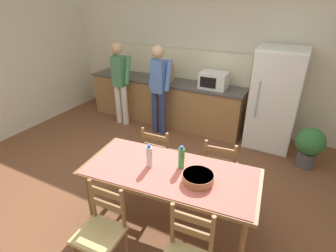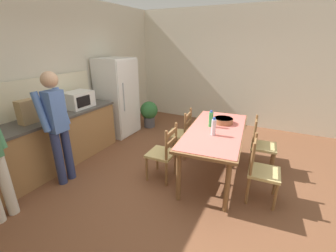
# 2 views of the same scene
# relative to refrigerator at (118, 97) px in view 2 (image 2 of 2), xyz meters

# --- Properties ---
(ground_plane) EXTENTS (8.32, 8.32, 0.00)m
(ground_plane) POSITION_rel_refrigerator_xyz_m (-1.29, -2.19, -0.88)
(ground_plane) COLOR brown
(wall_back) EXTENTS (6.52, 0.12, 2.90)m
(wall_back) POSITION_rel_refrigerator_xyz_m (-1.29, 0.47, 0.57)
(wall_back) COLOR beige
(wall_back) RESTS_ON ground
(wall_right) EXTENTS (0.12, 5.20, 2.90)m
(wall_right) POSITION_rel_refrigerator_xyz_m (1.97, -2.19, 0.57)
(wall_right) COLOR beige
(wall_right) RESTS_ON ground
(kitchen_counter) EXTENTS (3.35, 0.66, 0.92)m
(kitchen_counter) POSITION_rel_refrigerator_xyz_m (-2.16, 0.04, -0.42)
(kitchen_counter) COLOR #9E7042
(kitchen_counter) RESTS_ON ground
(counter_splashback) EXTENTS (3.31, 0.03, 0.60)m
(counter_splashback) POSITION_rel_refrigerator_xyz_m (-2.16, 0.35, 0.34)
(counter_splashback) COLOR beige
(counter_splashback) RESTS_ON kitchen_counter
(refrigerator) EXTENTS (0.77, 0.73, 1.75)m
(refrigerator) POSITION_rel_refrigerator_xyz_m (0.00, 0.00, 0.00)
(refrigerator) COLOR white
(refrigerator) RESTS_ON ground
(microwave) EXTENTS (0.50, 0.39, 0.30)m
(microwave) POSITION_rel_refrigerator_xyz_m (-1.11, 0.02, 0.19)
(microwave) COLOR white
(microwave) RESTS_ON kitchen_counter
(paper_bag) EXTENTS (0.24, 0.16, 0.36)m
(paper_bag) POSITION_rel_refrigerator_xyz_m (-2.09, 0.01, 0.22)
(paper_bag) COLOR tan
(paper_bag) RESTS_ON kitchen_counter
(dining_table) EXTENTS (1.98, 1.03, 0.79)m
(dining_table) POSITION_rel_refrigerator_xyz_m (-0.73, -2.52, -0.18)
(dining_table) COLOR brown
(dining_table) RESTS_ON ground
(bottle_near_centre) EXTENTS (0.07, 0.07, 0.27)m
(bottle_near_centre) POSITION_rel_refrigerator_xyz_m (-0.97, -2.54, 0.04)
(bottle_near_centre) COLOR silver
(bottle_near_centre) RESTS_ON dining_table
(bottle_off_centre) EXTENTS (0.07, 0.07, 0.27)m
(bottle_off_centre) POSITION_rel_refrigerator_xyz_m (-0.65, -2.41, 0.04)
(bottle_off_centre) COLOR green
(bottle_off_centre) RESTS_ON dining_table
(serving_bowl) EXTENTS (0.32, 0.32, 0.09)m
(serving_bowl) POSITION_rel_refrigerator_xyz_m (-0.39, -2.55, -0.04)
(serving_bowl) COLOR #9E6642
(serving_bowl) RESTS_ON dining_table
(chair_side_far_left) EXTENTS (0.43, 0.42, 0.91)m
(chair_side_far_left) POSITION_rel_refrigerator_xyz_m (-1.23, -1.85, -0.43)
(chair_side_far_left) COLOR olive
(chair_side_far_left) RESTS_ON ground
(chair_side_near_right) EXTENTS (0.45, 0.43, 0.91)m
(chair_side_near_right) POSITION_rel_refrigerator_xyz_m (-0.23, -3.19, -0.43)
(chair_side_near_right) COLOR olive
(chair_side_near_right) RESTS_ON ground
(chair_side_far_right) EXTENTS (0.46, 0.44, 0.91)m
(chair_side_far_right) POSITION_rel_refrigerator_xyz_m (-0.37, -1.77, -0.43)
(chair_side_far_right) COLOR olive
(chair_side_far_right) RESTS_ON ground
(chair_side_near_left) EXTENTS (0.44, 0.42, 0.91)m
(chair_side_near_left) POSITION_rel_refrigerator_xyz_m (-1.09, -3.27, -0.43)
(chair_side_near_left) COLOR olive
(chair_side_near_left) RESTS_ON ground
(person_at_counter) EXTENTS (0.43, 0.30, 1.71)m
(person_at_counter) POSITION_rel_refrigerator_xyz_m (-1.99, -0.50, 0.09)
(person_at_counter) COLOR navy
(person_at_counter) RESTS_ON ground
(potted_plant) EXTENTS (0.44, 0.44, 0.67)m
(potted_plant) POSITION_rel_refrigerator_xyz_m (0.66, -0.43, -0.49)
(potted_plant) COLOR #4C4C51
(potted_plant) RESTS_ON ground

